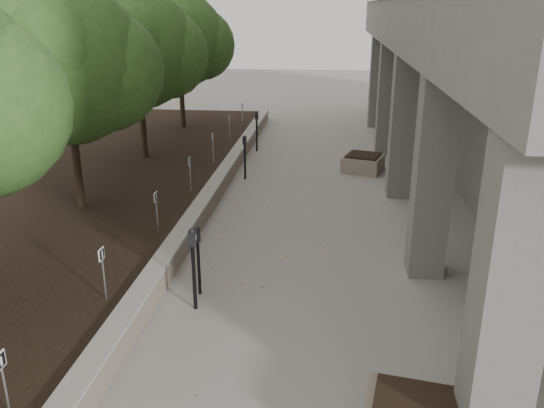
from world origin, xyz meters
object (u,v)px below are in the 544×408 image
at_px(crabapple_tree_4, 139,74).
at_px(parking_meter_3, 198,261).
at_px(crabapple_tree_5, 180,60).
at_px(parking_meter_2, 194,269).
at_px(parking_meter_5, 257,131).
at_px(planter_back, 363,163).
at_px(crabapple_tree_3, 69,98).
at_px(parking_meter_4, 245,157).

distance_m(crabapple_tree_4, parking_meter_3, 9.56).
height_order(crabapple_tree_5, parking_meter_2, crabapple_tree_5).
xyz_separation_m(parking_meter_5, planter_back, (3.87, -2.31, -0.48)).
xyz_separation_m(crabapple_tree_3, parking_meter_5, (3.43, 7.75, -2.36)).
xyz_separation_m(crabapple_tree_3, crabapple_tree_5, (0.00, 10.00, 0.00)).
distance_m(parking_meter_4, parking_meter_5, 3.66).
xyz_separation_m(crabapple_tree_5, parking_meter_5, (3.43, -2.25, -2.36)).
bearing_deg(parking_meter_3, parking_meter_5, 82.61).
distance_m(crabapple_tree_3, planter_back, 9.54).
bearing_deg(crabapple_tree_4, crabapple_tree_5, 90.00).
bearing_deg(parking_meter_3, parking_meter_4, 82.73).
distance_m(parking_meter_2, parking_meter_5, 11.73).
distance_m(parking_meter_3, parking_meter_5, 11.17).
relative_size(crabapple_tree_3, planter_back, 4.49).
distance_m(crabapple_tree_5, planter_back, 9.06).
height_order(crabapple_tree_5, planter_back, crabapple_tree_5).
bearing_deg(planter_back, crabapple_tree_4, -176.53).
xyz_separation_m(crabapple_tree_3, crabapple_tree_4, (0.00, 5.00, 0.00)).
bearing_deg(parking_meter_3, crabapple_tree_3, 128.85).
bearing_deg(planter_back, parking_meter_3, -111.41).
xyz_separation_m(crabapple_tree_5, parking_meter_3, (3.83, -13.41, -2.43)).
bearing_deg(crabapple_tree_4, planter_back, 3.47).
distance_m(parking_meter_2, parking_meter_3, 0.57).
distance_m(crabapple_tree_4, planter_back, 7.85).
xyz_separation_m(parking_meter_2, parking_meter_5, (-0.45, 11.72, -0.03)).
distance_m(crabapple_tree_4, parking_meter_2, 10.05).
xyz_separation_m(parking_meter_4, parking_meter_5, (-0.12, 3.66, 0.05)).
bearing_deg(crabapple_tree_3, parking_meter_2, -45.66).
bearing_deg(parking_meter_4, planter_back, 22.80).
relative_size(crabapple_tree_4, planter_back, 4.49).
bearing_deg(parking_meter_2, crabapple_tree_3, 128.90).
height_order(crabapple_tree_3, crabapple_tree_4, same).
relative_size(parking_meter_3, parking_meter_4, 0.97).
bearing_deg(parking_meter_4, parking_meter_3, -84.87).
height_order(crabapple_tree_4, parking_meter_2, crabapple_tree_4).
relative_size(crabapple_tree_3, parking_meter_5, 3.59).
bearing_deg(crabapple_tree_3, parking_meter_5, 66.14).
xyz_separation_m(crabapple_tree_4, parking_meter_3, (3.83, -8.41, -2.43)).
xyz_separation_m(crabapple_tree_4, crabapple_tree_5, (0.00, 5.00, 0.00)).
relative_size(parking_meter_3, planter_back, 1.13).
distance_m(crabapple_tree_3, parking_meter_4, 5.92).
height_order(crabapple_tree_3, planter_back, crabapple_tree_3).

